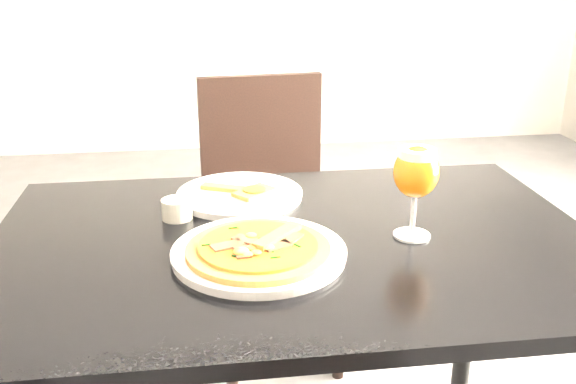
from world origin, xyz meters
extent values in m
cube|color=black|center=(-0.02, -0.21, 0.73)|extent=(1.20, 0.81, 0.03)
cylinder|color=black|center=(-0.56, 0.13, 0.36)|extent=(0.05, 0.05, 0.72)
cylinder|color=black|center=(0.52, 0.13, 0.36)|extent=(0.05, 0.05, 0.72)
cube|color=black|center=(0.02, 0.49, 0.45)|extent=(0.46, 0.46, 0.04)
cylinder|color=black|center=(-0.13, 0.30, 0.22)|extent=(0.04, 0.04, 0.43)
cylinder|color=black|center=(0.21, 0.33, 0.22)|extent=(0.04, 0.04, 0.43)
cylinder|color=black|center=(-0.16, 0.64, 0.22)|extent=(0.04, 0.04, 0.43)
cylinder|color=black|center=(0.18, 0.67, 0.22)|extent=(0.04, 0.04, 0.43)
cube|color=black|center=(0.00, 0.68, 0.70)|extent=(0.40, 0.07, 0.42)
cylinder|color=silver|center=(-0.10, -0.29, 0.76)|extent=(0.42, 0.42, 0.02)
cylinder|color=#984D24|center=(-0.10, -0.30, 0.77)|extent=(0.26, 0.26, 0.01)
cylinder|color=#CD4911|center=(-0.10, -0.30, 0.78)|extent=(0.22, 0.22, 0.01)
cube|color=#4E2D22|center=(-0.07, -0.30, 0.79)|extent=(0.05, 0.03, 0.00)
cube|color=#4E2D22|center=(-0.09, -0.26, 0.79)|extent=(0.04, 0.06, 0.00)
cube|color=#4E2D22|center=(-0.15, -0.27, 0.79)|extent=(0.06, 0.05, 0.00)
cube|color=#4E2D22|center=(-0.12, -0.32, 0.79)|extent=(0.06, 0.05, 0.00)
cube|color=#4E2D22|center=(-0.09, -0.35, 0.79)|extent=(0.04, 0.06, 0.00)
ellipsoid|color=gold|center=(-0.08, -0.29, 0.79)|extent=(0.02, 0.02, 0.01)
ellipsoid|color=gold|center=(-0.10, -0.24, 0.79)|extent=(0.02, 0.02, 0.01)
ellipsoid|color=gold|center=(-0.12, -0.29, 0.79)|extent=(0.02, 0.02, 0.01)
ellipsoid|color=gold|center=(-0.16, -0.34, 0.79)|extent=(0.02, 0.02, 0.01)
ellipsoid|color=gold|center=(-0.10, -0.32, 0.79)|extent=(0.02, 0.02, 0.01)
ellipsoid|color=gold|center=(-0.04, -0.34, 0.79)|extent=(0.02, 0.02, 0.01)
cube|color=#0D470C|center=(-0.09, -0.29, 0.79)|extent=(0.01, 0.02, 0.00)
cube|color=#0D470C|center=(-0.11, -0.26, 0.79)|extent=(0.01, 0.02, 0.00)
cube|color=#0D470C|center=(-0.14, -0.25, 0.79)|extent=(0.01, 0.02, 0.00)
cube|color=#0D470C|center=(-0.13, -0.29, 0.79)|extent=(0.02, 0.01, 0.00)
cube|color=#0D470C|center=(-0.16, -0.31, 0.79)|extent=(0.02, 0.01, 0.00)
cube|color=#0D470C|center=(-0.11, -0.31, 0.79)|extent=(0.02, 0.01, 0.00)
cube|color=#0D470C|center=(-0.12, -0.34, 0.79)|extent=(0.01, 0.02, 0.00)
cube|color=#0D470C|center=(-0.09, -0.37, 0.79)|extent=(0.01, 0.02, 0.00)
cube|color=#0D470C|center=(-0.08, -0.33, 0.79)|extent=(0.01, 0.02, 0.00)
cube|color=#0D470C|center=(-0.05, -0.32, 0.79)|extent=(0.02, 0.01, 0.00)
cube|color=#0D470C|center=(-0.09, -0.30, 0.79)|extent=(0.02, 0.01, 0.00)
cube|color=#0D470C|center=(-0.07, -0.28, 0.79)|extent=(0.02, 0.01, 0.00)
cube|color=#984D24|center=(-0.08, -0.27, 0.79)|extent=(0.10, 0.11, 0.01)
cylinder|color=silver|center=(-0.11, 0.02, 0.76)|extent=(0.36, 0.36, 0.02)
cube|color=#984D24|center=(-0.14, 0.04, 0.77)|extent=(0.11, 0.07, 0.01)
cube|color=#984D24|center=(-0.08, 0.00, 0.77)|extent=(0.11, 0.10, 0.01)
cylinder|color=#CD4911|center=(-0.08, 0.00, 0.78)|extent=(0.05, 0.05, 0.00)
cube|color=#984D24|center=(-0.13, -0.18, 0.75)|extent=(0.10, 0.03, 0.01)
cylinder|color=beige|center=(-0.25, -0.08, 0.77)|extent=(0.06, 0.06, 0.04)
cylinder|color=gold|center=(-0.25, -0.08, 0.79)|extent=(0.06, 0.06, 0.01)
cylinder|color=silver|center=(0.21, -0.24, 0.75)|extent=(0.07, 0.07, 0.01)
cylinder|color=silver|center=(0.21, -0.24, 0.79)|extent=(0.01, 0.01, 0.08)
ellipsoid|color=#9C550F|center=(0.21, -0.24, 0.88)|extent=(0.09, 0.09, 0.10)
cylinder|color=white|center=(0.21, -0.24, 0.92)|extent=(0.07, 0.07, 0.02)
camera|label=1|loc=(-0.19, -1.36, 1.28)|focal=40.00mm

